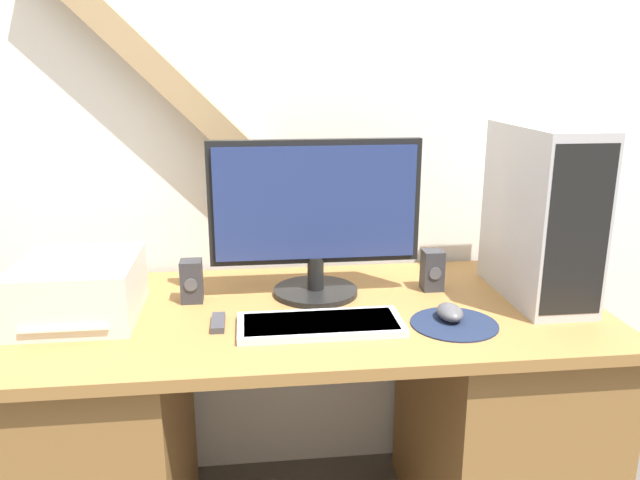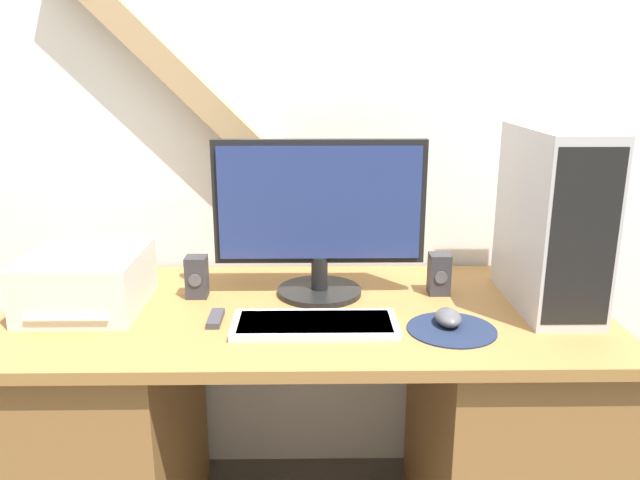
% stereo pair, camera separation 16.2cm
% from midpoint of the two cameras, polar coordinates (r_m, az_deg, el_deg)
% --- Properties ---
extents(wall_back, '(6.40, 0.13, 2.70)m').
position_cam_midpoint_polar(wall_back, '(1.97, -5.46, 15.22)').
color(wall_back, white).
rests_on(wall_back, ground_plane).
extents(desk, '(1.59, 0.72, 0.74)m').
position_cam_midpoint_polar(desk, '(1.84, -3.98, -16.68)').
color(desk, olive).
rests_on(desk, ground_plane).
extents(monitor, '(0.58, 0.24, 0.44)m').
position_cam_midpoint_polar(monitor, '(1.71, -3.14, 2.44)').
color(monitor, black).
rests_on(monitor, desk).
extents(keyboard, '(0.41, 0.17, 0.02)m').
position_cam_midpoint_polar(keyboard, '(1.55, -2.97, -7.76)').
color(keyboard, silver).
rests_on(keyboard, desk).
extents(mousepad, '(0.22, 0.22, 0.00)m').
position_cam_midpoint_polar(mousepad, '(1.59, 9.33, -7.64)').
color(mousepad, '#19233D').
rests_on(mousepad, desk).
extents(mouse, '(0.06, 0.10, 0.04)m').
position_cam_midpoint_polar(mouse, '(1.61, 8.98, -6.59)').
color(mouse, '#4C4C51').
rests_on(mouse, mousepad).
extents(computer_tower, '(0.18, 0.40, 0.48)m').
position_cam_midpoint_polar(computer_tower, '(1.77, 17.16, 2.28)').
color(computer_tower, '#B2B2B7').
rests_on(computer_tower, desk).
extents(printer, '(0.29, 0.32, 0.15)m').
position_cam_midpoint_polar(printer, '(1.74, -23.70, -4.19)').
color(printer, beige).
rests_on(printer, desk).
extents(speaker_left, '(0.06, 0.06, 0.12)m').
position_cam_midpoint_polar(speaker_left, '(1.76, -14.27, -3.71)').
color(speaker_left, '#2D2D33').
rests_on(speaker_left, desk).
extents(speaker_right, '(0.06, 0.06, 0.12)m').
position_cam_midpoint_polar(speaker_right, '(1.81, 7.73, -2.79)').
color(speaker_right, '#2D2D33').
rests_on(speaker_right, desk).
extents(remote_control, '(0.03, 0.11, 0.02)m').
position_cam_midpoint_polar(remote_control, '(1.60, -12.20, -7.46)').
color(remote_control, '#38383D').
rests_on(remote_control, desk).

